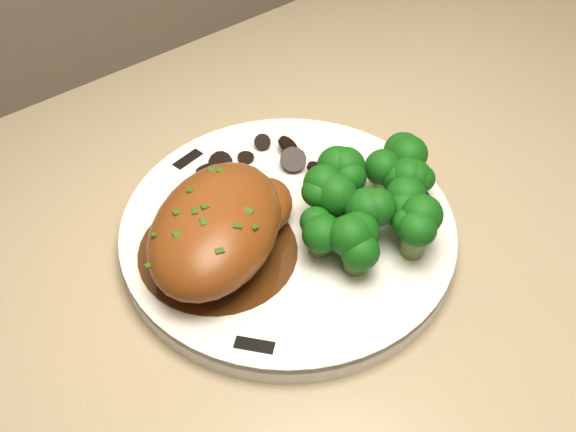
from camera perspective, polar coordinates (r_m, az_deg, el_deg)
counter at (r=1.02m, az=12.53°, el=-11.70°), size 1.95×0.65×0.96m
plate at (r=0.57m, az=0.00°, el=-1.31°), size 0.32×0.32×0.02m
rim_accent_0 at (r=0.62m, az=-7.92°, el=4.44°), size 0.03×0.01×0.00m
rim_accent_1 at (r=0.49m, az=-2.67°, el=-10.19°), size 0.03×0.03×0.00m
rim_accent_2 at (r=0.59m, az=10.42°, el=1.90°), size 0.02×0.03×0.00m
gravy_pool at (r=0.54m, az=-5.55°, el=-2.81°), size 0.12×0.12×0.00m
chicken_breast at (r=0.53m, az=-5.31°, el=-0.76°), size 0.16×0.15×0.05m
mushroom_pile at (r=0.59m, az=-1.77°, el=3.40°), size 0.08×0.06×0.02m
broccoli_florets at (r=0.55m, az=6.86°, el=1.15°), size 0.13×0.10×0.04m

